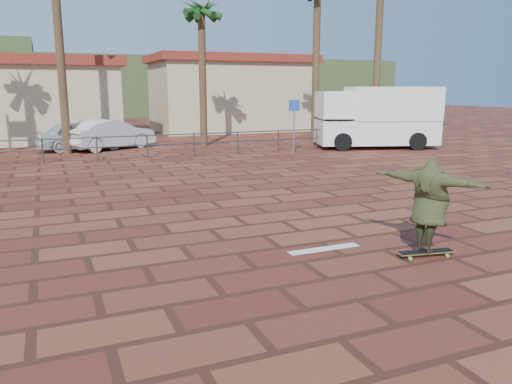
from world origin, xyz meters
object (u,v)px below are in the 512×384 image
Objects in this scene: longboard at (426,252)px; skateboarder at (429,205)px; campervan at (377,116)px; car_white at (111,134)px; car_silver at (81,136)px.

longboard is 0.84m from skateboarder.
skateboarder is at bearing -104.18° from campervan.
longboard is 0.17× the size of campervan.
car_white reaches higher than longboard.
campervan reaches higher than car_white.
skateboarder is (-0.00, 0.00, 0.84)m from longboard.
car_silver is 0.93× the size of car_white.
car_white is at bearing 109.95° from longboard.
skateboarder is 0.47× the size of car_white.
car_silver reaches higher than longboard.
longboard is 0.52× the size of skateboarder.
campervan is at bearing -138.32° from car_white.
campervan is 1.42× the size of car_white.
car_white is (-3.11, 18.14, -0.21)m from skateboarder.
car_white is at bearing 178.79° from campervan.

